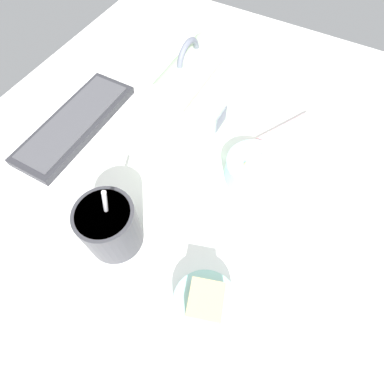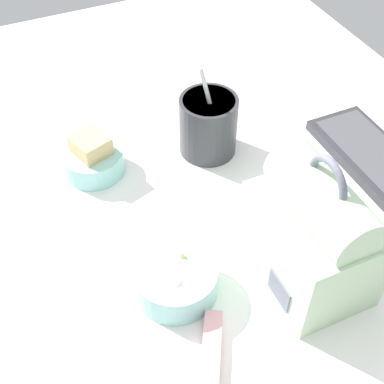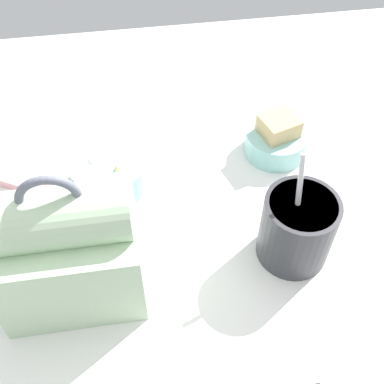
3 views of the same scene
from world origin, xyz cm
name	(u,v)px [view 1 (image 1 of 3)]	position (x,y,z in cm)	size (l,w,h in cm)	color
desk_surface	(181,211)	(0.00, 0.00, 1.00)	(140.00, 110.00, 2.00)	white
keyboard	(75,123)	(7.13, 32.17, 3.02)	(31.44, 11.18, 2.10)	#2D2D33
lunch_bag	(189,100)	(18.97, 8.62, 10.75)	(17.55, 12.90, 22.11)	#B7D6AD
soup_cup	(110,226)	(-11.00, 7.50, 7.60)	(10.01, 10.01, 17.94)	#333338
bento_bowl_sandwich	(205,304)	(-13.97, -12.55, 4.73)	(10.36, 10.36, 7.33)	#93D1CC
bento_bowl_snacks	(254,169)	(13.95, -9.24, 4.61)	(11.80, 11.80, 5.87)	#93D1CC
chopstick_case	(283,132)	(27.96, -10.80, 2.80)	(16.99, 10.94, 1.60)	pink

